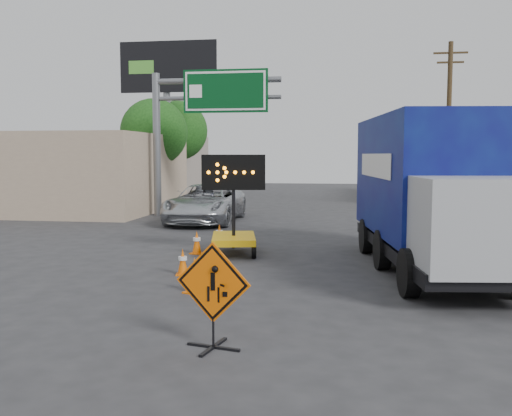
% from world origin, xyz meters
% --- Properties ---
extents(ground, '(100.00, 100.00, 0.00)m').
position_xyz_m(ground, '(0.00, 0.00, 0.00)').
color(ground, '#2D2D30').
rests_on(ground, ground).
extents(curb_right, '(0.40, 60.00, 0.12)m').
position_xyz_m(curb_right, '(7.20, 15.00, 0.06)').
color(curb_right, gray).
rests_on(curb_right, ground).
extents(storefront_left_near, '(14.00, 10.00, 4.00)m').
position_xyz_m(storefront_left_near, '(-14.00, 20.00, 2.00)').
color(storefront_left_near, tan).
rests_on(storefront_left_near, ground).
extents(storefront_left_far, '(12.00, 10.00, 4.40)m').
position_xyz_m(storefront_left_far, '(-15.00, 34.00, 2.20)').
color(storefront_left_far, gray).
rests_on(storefront_left_far, ground).
extents(building_right_far, '(10.00, 14.00, 4.60)m').
position_xyz_m(building_right_far, '(13.00, 30.00, 2.30)').
color(building_right_far, tan).
rests_on(building_right_far, ground).
extents(highway_gantry, '(6.18, 0.38, 6.90)m').
position_xyz_m(highway_gantry, '(-4.43, 17.96, 5.07)').
color(highway_gantry, slate).
rests_on(highway_gantry, ground).
extents(billboard, '(6.10, 0.54, 9.85)m').
position_xyz_m(billboard, '(-8.35, 25.87, 7.35)').
color(billboard, slate).
rests_on(billboard, ground).
extents(utility_pole_far, '(1.80, 0.26, 9.00)m').
position_xyz_m(utility_pole_far, '(8.00, 24.00, 4.68)').
color(utility_pole_far, '#44341D').
rests_on(utility_pole_far, ground).
extents(tree_left_near, '(3.71, 3.71, 6.03)m').
position_xyz_m(tree_left_near, '(-8.00, 22.00, 4.16)').
color(tree_left_near, '#44341D').
rests_on(tree_left_near, ground).
extents(tree_left_far, '(4.10, 4.10, 6.66)m').
position_xyz_m(tree_left_far, '(-9.00, 30.00, 4.60)').
color(tree_left_far, '#44341D').
rests_on(tree_left_far, ground).
extents(construction_sign, '(1.21, 0.87, 1.64)m').
position_xyz_m(construction_sign, '(0.46, -0.21, 0.87)').
color(construction_sign, black).
rests_on(construction_sign, ground).
extents(arrow_board, '(1.85, 2.27, 2.95)m').
position_xyz_m(arrow_board, '(-0.81, 7.96, 0.66)').
color(arrow_board, '#E5AC0C').
rests_on(arrow_board, ground).
extents(pickup_truck, '(2.78, 5.97, 1.66)m').
position_xyz_m(pickup_truck, '(-3.56, 15.69, 0.83)').
color(pickup_truck, silver).
rests_on(pickup_truck, ground).
extents(box_truck, '(3.47, 8.57, 3.95)m').
position_xyz_m(box_truck, '(4.60, 6.43, 1.79)').
color(box_truck, black).
rests_on(box_truck, ground).
extents(cone_a, '(0.51, 0.51, 0.77)m').
position_xyz_m(cone_a, '(-0.73, 3.16, 0.39)').
color(cone_a, '#F76305').
rests_on(cone_a, ground).
extents(cone_b, '(0.39, 0.39, 0.65)m').
position_xyz_m(cone_b, '(-1.49, 4.89, 0.33)').
color(cone_b, '#F76305').
rests_on(cone_b, ground).
extents(cone_c, '(0.42, 0.42, 0.69)m').
position_xyz_m(cone_c, '(-1.91, 7.86, 0.34)').
color(cone_c, '#F76305').
rests_on(cone_c, ground).
extents(cone_d, '(0.44, 0.44, 0.72)m').
position_xyz_m(cone_d, '(-1.56, 9.38, 0.36)').
color(cone_d, '#F76305').
rests_on(cone_d, ground).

